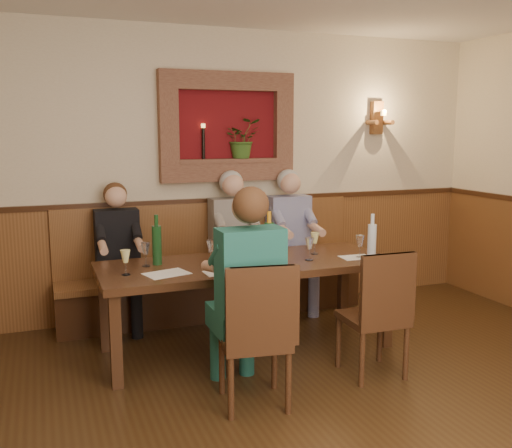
{
  "coord_description": "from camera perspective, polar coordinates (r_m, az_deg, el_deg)",
  "views": [
    {
      "loc": [
        -1.56,
        -2.45,
        1.82
      ],
      "look_at": [
        0.1,
        1.9,
        1.05
      ],
      "focal_mm": 40.0,
      "sensor_mm": 36.0,
      "label": 1
    }
  ],
  "objects": [
    {
      "name": "chair_near_left",
      "position": [
        3.89,
        -0.15,
        -13.78
      ],
      "size": [
        0.5,
        0.5,
        0.99
      ],
      "rotation": [
        0.0,
        0.0,
        -0.15
      ],
      "color": "black",
      "rests_on": "ground"
    },
    {
      "name": "wall_sconce",
      "position": [
        6.4,
        12.07,
        10.27
      ],
      "size": [
        0.25,
        0.2,
        0.35
      ],
      "color": "brown",
      "rests_on": "ground"
    },
    {
      "name": "wine_glass_5",
      "position": [
        4.99,
        5.9,
        -1.92
      ],
      "size": [
        0.08,
        0.08,
        0.19
      ],
      "primitive_type": null,
      "color": "#E3E087",
      "rests_on": "dining_table"
    },
    {
      "name": "wainscoting",
      "position": [
        3.15,
        10.96,
        -13.78
      ],
      "size": [
        6.02,
        6.02,
        1.15
      ],
      "color": "brown",
      "rests_on": "ground"
    },
    {
      "name": "person_bench_left",
      "position": [
        5.33,
        -13.49,
        -4.59
      ],
      "size": [
        0.39,
        0.48,
        1.35
      ],
      "color": "black",
      "rests_on": "ground"
    },
    {
      "name": "wine_bottle_green_a",
      "position": [
        4.6,
        1.31,
        -1.8
      ],
      "size": [
        0.09,
        0.09,
        0.43
      ],
      "rotation": [
        0.0,
        0.0,
        0.23
      ],
      "color": "#19471E",
      "rests_on": "dining_table"
    },
    {
      "name": "room_shell",
      "position": [
        2.91,
        11.77,
        10.57
      ],
      "size": [
        6.04,
        6.04,
        2.82
      ],
      "color": "beige",
      "rests_on": "ground"
    },
    {
      "name": "tasting_sheet_c",
      "position": [
        4.92,
        9.97,
        -3.29
      ],
      "size": [
        0.27,
        0.2,
        0.0
      ],
      "primitive_type": "cube",
      "rotation": [
        0.0,
        0.0,
        -0.05
      ],
      "color": "white",
      "rests_on": "dining_table"
    },
    {
      "name": "dining_table",
      "position": [
        4.72,
        -0.92,
        -4.66
      ],
      "size": [
        2.4,
        0.9,
        0.75
      ],
      "color": "black",
      "rests_on": "ground"
    },
    {
      "name": "wall_niche",
      "position": [
        5.69,
        -2.45,
        9.23
      ],
      "size": [
        1.36,
        0.3,
        1.06
      ],
      "color": "#620E12",
      "rests_on": "ground"
    },
    {
      "name": "wine_glass_6",
      "position": [
        4.6,
        -10.96,
        -3.01
      ],
      "size": [
        0.08,
        0.08,
        0.19
      ],
      "primitive_type": null,
      "color": "white",
      "rests_on": "dining_table"
    },
    {
      "name": "wine_bottle_green_b",
      "position": [
        4.63,
        -9.88,
        -1.99
      ],
      "size": [
        0.1,
        0.1,
        0.41
      ],
      "rotation": [
        0.0,
        0.0,
        -0.33
      ],
      "color": "#19471E",
      "rests_on": "dining_table"
    },
    {
      "name": "person_bench_mid",
      "position": [
        5.56,
        -2.12,
        -3.36
      ],
      "size": [
        0.42,
        0.52,
        1.43
      ],
      "color": "#55514E",
      "rests_on": "ground"
    },
    {
      "name": "wine_glass_0",
      "position": [
        4.49,
        -1.6,
        -3.16
      ],
      "size": [
        0.08,
        0.08,
        0.19
      ],
      "primitive_type": null,
      "color": "#E3E087",
      "rests_on": "dining_table"
    },
    {
      "name": "water_bottle",
      "position": [
        4.83,
        11.51,
        -1.68
      ],
      "size": [
        0.08,
        0.08,
        0.39
      ],
      "rotation": [
        0.0,
        0.0,
        -0.18
      ],
      "color": "silver",
      "rests_on": "dining_table"
    },
    {
      "name": "spittoon_bucket",
      "position": [
        4.62,
        -2.32,
        -2.31
      ],
      "size": [
        0.27,
        0.27,
        0.27
      ],
      "primitive_type": "cylinder",
      "rotation": [
        0.0,
        0.0,
        -0.19
      ],
      "color": "red",
      "rests_on": "dining_table"
    },
    {
      "name": "wine_glass_4",
      "position": [
        4.63,
        -4.53,
        -2.78
      ],
      "size": [
        0.08,
        0.08,
        0.19
      ],
      "primitive_type": null,
      "color": "white",
      "rests_on": "dining_table"
    },
    {
      "name": "bench",
      "position": [
        5.67,
        -4.18,
        -5.9
      ],
      "size": [
        3.0,
        0.45,
        1.11
      ],
      "color": "#381E0F",
      "rests_on": "ground"
    },
    {
      "name": "person_bench_right",
      "position": [
        5.78,
        3.6,
        -2.9
      ],
      "size": [
        0.42,
        0.52,
        1.43
      ],
      "color": "navy",
      "rests_on": "ground"
    },
    {
      "name": "person_chair_front",
      "position": [
        3.94,
        -1.04,
        -8.56
      ],
      "size": [
        0.44,
        0.53,
        1.46
      ],
      "color": "#19505A",
      "rests_on": "ground"
    },
    {
      "name": "wine_glass_7",
      "position": [
        4.35,
        -12.91,
        -3.78
      ],
      "size": [
        0.08,
        0.08,
        0.19
      ],
      "primitive_type": null,
      "color": "#E3E087",
      "rests_on": "dining_table"
    },
    {
      "name": "tasting_sheet_a",
      "position": [
        4.36,
        -8.92,
        -4.92
      ],
      "size": [
        0.37,
        0.3,
        0.0
      ],
      "primitive_type": "cube",
      "rotation": [
        0.0,
        0.0,
        0.27
      ],
      "color": "white",
      "rests_on": "dining_table"
    },
    {
      "name": "wine_glass_1",
      "position": [
        4.79,
        1.25,
        -2.36
      ],
      "size": [
        0.08,
        0.08,
        0.19
      ],
      "primitive_type": null,
      "color": "#E3E087",
      "rests_on": "dining_table"
    },
    {
      "name": "wine_glass_2",
      "position": [
        4.74,
        5.36,
        -2.51
      ],
      "size": [
        0.08,
        0.08,
        0.19
      ],
      "primitive_type": null,
      "color": "white",
      "rests_on": "dining_table"
    },
    {
      "name": "wine_glass_3",
      "position": [
        4.91,
        10.34,
        -2.22
      ],
      "size": [
        0.08,
        0.08,
        0.19
      ],
      "primitive_type": null,
      "color": "white",
      "rests_on": "dining_table"
    },
    {
      "name": "tasting_sheet_d",
      "position": [
        4.35,
        -3.37,
        -4.85
      ],
      "size": [
        0.28,
        0.2,
        0.0
      ],
      "primitive_type": "cube",
      "rotation": [
        0.0,
        0.0,
        0.02
      ],
      "color": "white",
      "rests_on": "dining_table"
    },
    {
      "name": "chair_near_right",
      "position": [
        4.43,
        11.63,
        -11.16
      ],
      "size": [
        0.44,
        0.44,
        0.96
      ],
      "rotation": [
        0.0,
        0.0,
        -0.03
      ],
      "color": "black",
      "rests_on": "ground"
    },
    {
      "name": "tasting_sheet_b",
      "position": [
        4.53,
        0.46,
        -4.24
      ],
      "size": [
        0.36,
        0.28,
        0.0
      ],
      "primitive_type": "cube",
      "rotation": [
        0.0,
        0.0,
        0.18
      ],
      "color": "white",
      "rests_on": "dining_table"
    }
  ]
}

